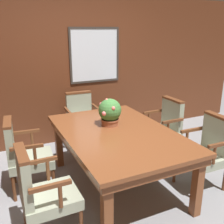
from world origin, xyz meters
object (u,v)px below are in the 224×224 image
at_px(chair_right_near, 206,150).
at_px(chair_left_near, 42,191).
at_px(chair_head_far, 82,119).
at_px(chair_left_far, 24,153).
at_px(potted_plant, 110,112).
at_px(dining_table, 117,138).
at_px(chair_right_far, 164,127).

bearing_deg(chair_right_near, chair_left_near, -88.17).
bearing_deg(chair_left_near, chair_head_far, -29.85).
xyz_separation_m(chair_left_far, chair_right_near, (2.05, -0.86, 0.00)).
bearing_deg(potted_plant, dining_table, -93.12).
bearing_deg(potted_plant, chair_right_near, -34.46).
relative_size(chair_head_far, chair_left_far, 1.00).
relative_size(dining_table, chair_left_near, 2.05).
relative_size(chair_head_far, chair_right_near, 1.00).
xyz_separation_m(chair_right_far, chair_head_far, (-1.00, 0.91, 0.00)).
bearing_deg(dining_table, chair_head_far, 89.92).
distance_m(chair_right_far, chair_right_near, 0.86).
xyz_separation_m(chair_right_far, potted_plant, (-0.99, -0.18, 0.43)).
relative_size(chair_right_far, potted_plant, 2.65).
height_order(chair_head_far, chair_right_near, same).
distance_m(chair_head_far, chair_left_far, 1.38).
distance_m(chair_head_far, potted_plant, 1.17).
distance_m(dining_table, chair_right_near, 1.12).
height_order(chair_right_far, chair_left_far, same).
distance_m(chair_head_far, chair_right_near, 2.04).
relative_size(chair_right_far, chair_right_near, 1.00).
xyz_separation_m(chair_left_near, chair_right_near, (2.01, -0.00, 0.00)).
height_order(dining_table, chair_left_far, chair_left_far).
xyz_separation_m(chair_right_far, chair_right_near, (0.01, -0.86, 0.00)).
xyz_separation_m(dining_table, chair_left_far, (-1.04, 0.42, -0.17)).
xyz_separation_m(chair_right_near, potted_plant, (-1.00, 0.68, 0.43)).
bearing_deg(chair_right_far, chair_left_near, -67.43).
height_order(chair_right_near, potted_plant, potted_plant).
bearing_deg(chair_right_near, potted_plant, -122.63).
distance_m(chair_left_near, chair_head_far, 2.03).
height_order(chair_right_far, potted_plant, potted_plant).
bearing_deg(chair_head_far, chair_left_near, -117.38).
relative_size(chair_right_far, chair_left_far, 1.00).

